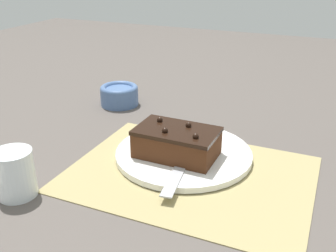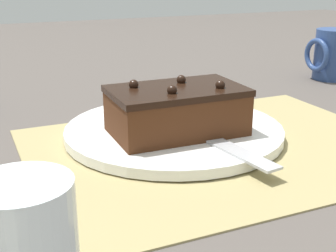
{
  "view_description": "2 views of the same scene",
  "coord_description": "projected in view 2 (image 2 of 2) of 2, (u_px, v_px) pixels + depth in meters",
  "views": [
    {
      "loc": [
        -0.22,
        0.62,
        0.4
      ],
      "look_at": [
        0.08,
        -0.07,
        0.06
      ],
      "focal_mm": 42.0,
      "sensor_mm": 36.0,
      "label": 1
    },
    {
      "loc": [
        0.28,
        0.47,
        0.21
      ],
      "look_at": [
        0.05,
        -0.04,
        0.02
      ],
      "focal_mm": 50.0,
      "sensor_mm": 36.0,
      "label": 2
    }
  ],
  "objects": [
    {
      "name": "ground_plane",
      "position": [
        220.0,
        149.0,
        0.58
      ],
      "size": [
        3.0,
        3.0,
        0.0
      ],
      "primitive_type": "plane",
      "color": "#544C47"
    },
    {
      "name": "cake_plate",
      "position": [
        174.0,
        131.0,
        0.61
      ],
      "size": [
        0.28,
        0.28,
        0.01
      ],
      "color": "white",
      "rests_on": "placemat_woven"
    },
    {
      "name": "drinking_glass",
      "position": [
        25.0,
        242.0,
        0.31
      ],
      "size": [
        0.07,
        0.07,
        0.09
      ],
      "color": "white",
      "rests_on": "ground_plane"
    },
    {
      "name": "serving_knife",
      "position": [
        194.0,
        128.0,
        0.59
      ],
      "size": [
        0.05,
        0.21,
        0.01
      ],
      "rotation": [
        0.0,
        0.0,
        0.14
      ],
      "color": "slate",
      "rests_on": "cake_plate"
    },
    {
      "name": "coffee_mug",
      "position": [
        332.0,
        54.0,
        0.92
      ],
      "size": [
        0.08,
        0.07,
        0.1
      ],
      "color": "navy",
      "rests_on": "ground_plane"
    },
    {
      "name": "placemat_woven",
      "position": [
        220.0,
        147.0,
        0.58
      ],
      "size": [
        0.46,
        0.34,
        0.0
      ],
      "primitive_type": "cube",
      "color": "tan",
      "rests_on": "ground_plane"
    },
    {
      "name": "chocolate_cake",
      "position": [
        177.0,
        110.0,
        0.58
      ],
      "size": [
        0.16,
        0.1,
        0.07
      ],
      "rotation": [
        0.0,
        0.0,
        -0.01
      ],
      "color": "#472614",
      "rests_on": "cake_plate"
    }
  ]
}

